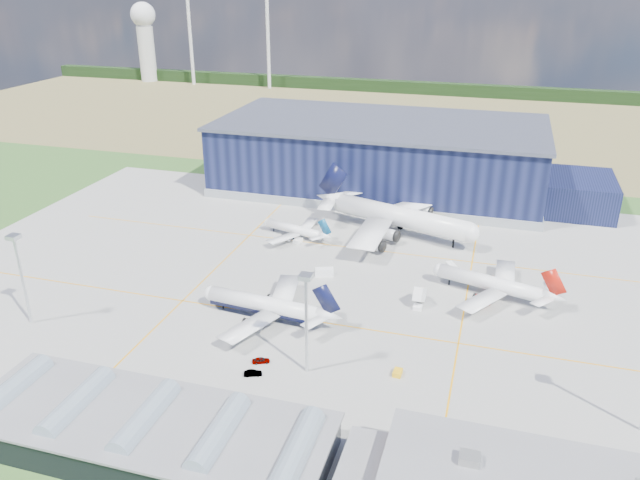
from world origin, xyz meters
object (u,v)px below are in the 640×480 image
Objects in this scene: light_mast_west at (19,265)px; gse_cart_a at (298,241)px; light_mast_center at (306,308)px; car_b at (253,373)px; hangar at (387,159)px; airstair at (419,298)px; gse_tug_b at (398,373)px; airliner_navy at (264,296)px; airliner_red at (491,276)px; airliner_widebody at (401,207)px; gse_van_b at (451,267)px; gse_tug_c at (438,222)px; car_a at (261,360)px; airliner_regional at (294,225)px; gse_van_a at (324,272)px.

light_mast_west reaches higher than gse_cart_a.
light_mast_west is 1.00× the size of light_mast_center.
gse_cart_a reaches higher than car_b.
hangar reaches higher than airstair.
car_b is at bearing -155.22° from light_mast_center.
gse_tug_b is 0.87× the size of gse_cart_a.
car_b is at bearing -67.65° from gse_cart_a.
airliner_navy is 9.75× the size of car_b.
light_mast_center reaches higher than airliner_red.
airliner_widebody is 15.48× the size of car_b.
light_mast_center is 26.22m from airliner_navy.
gse_tug_b is 0.62× the size of gse_van_b.
gse_tug_c reaches higher than car_a.
hangar is 107.36m from airliner_navy.
airstair is (88.70, 35.53, -13.63)m from light_mast_west.
airliner_widebody is at bearing -134.93° from gse_tug_c.
airliner_red is 13.46× the size of gse_tug_b.
hangar is at bearing -91.54° from airliner_regional.
gse_van_a reaches higher than car_b.
airstair is (27.70, -8.75, 0.68)m from gse_van_a.
gse_tug_c is 0.93× the size of car_a.
light_mast_center reaches higher than gse_cart_a.
airliner_widebody is at bearing -104.59° from airliner_navy.
car_b reaches higher than gse_tug_b.
airliner_navy is 8.74× the size of gse_van_b.
hangar is at bearing 63.29° from light_mast_west.
hangar is at bearing 121.86° from gse_tug_c.
gse_cart_a is at bearing 128.43° from gse_tug_b.
gse_van_b is (41.15, 40.01, -5.07)m from airliner_navy.
airliner_red is 44.80m from gse_van_a.
gse_tug_b is 48.85m from gse_van_a.
gse_tug_c is at bearing 74.02° from gse_van_b.
airliner_regional is 6.84× the size of car_a.
gse_tug_c is 95.93m from car_a.
hangar is at bearing 124.18° from airliner_widebody.
hangar is 37.99× the size of car_a.
airliner_red is at bearing -5.58° from gse_cart_a.
airliner_red reaches higher than airstair.
light_mast_west is at bearing 24.28° from airliner_navy.
airstair is at bearing -22.29° from gse_cart_a.
light_mast_center is 5.42× the size of gse_van_b.
airliner_red is at bearing -72.40° from gse_tug_c.
hangar is 5.55× the size of airliner_regional.
airliner_widebody is 29.59m from gse_van_b.
airliner_regional is 69.56m from car_a.
airliner_red is 6.26× the size of airstair.
hangar is at bearing 105.46° from gse_tug_b.
airliner_regional is 6.15× the size of gse_van_b.
car_b is at bearing -159.73° from gse_tug_b.
car_a is (-3.27, -124.77, -10.97)m from hangar.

